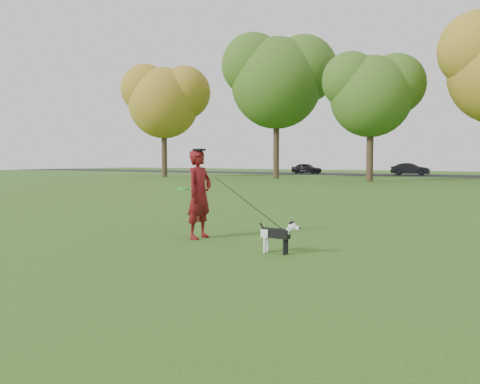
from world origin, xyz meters
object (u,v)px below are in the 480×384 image
Objects in this scene: car_left at (307,168)px; dog at (279,233)px; car_mid at (410,169)px; man at (199,194)px.

dog is at bearing -152.53° from car_left.
car_mid is (10.75, 0.00, 0.03)m from car_left.
dog is 0.23× the size of car_left.
man is 0.53× the size of car_left.
man is 42.33m from car_left.
man is at bearing 164.32° from dog.
dog is 40.79m from car_mid.
car_left is at bearing 86.55° from car_mid.
dog is (1.99, -0.56, -0.53)m from man.
car_mid is at bearing 7.99° from man.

